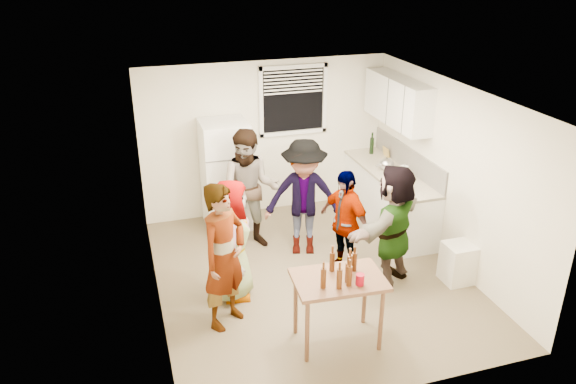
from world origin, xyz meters
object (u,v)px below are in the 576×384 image
object	(u,v)px
kettle	(386,170)
guest_stripe	(228,321)
blue_cup	(408,191)
guest_black	(342,270)
trash_bin	(457,264)
beer_bottle_table	(354,270)
serving_table	(336,340)
red_cup	(360,284)
guest_grey	(234,294)
refrigerator	(226,175)
guest_back_right	(303,251)
beer_bottle_counter	(400,184)
guest_orange	(388,281)
guest_back_left	(252,245)
wine_bottle	(371,154)

from	to	relation	value
kettle	guest_stripe	bearing A→B (deg)	-152.12
blue_cup	guest_black	size ratio (longest dim) A/B	0.09
trash_bin	guest_stripe	distance (m)	3.10
kettle	beer_bottle_table	size ratio (longest dim) A/B	1.18
serving_table	trash_bin	bearing A→B (deg)	19.05
kettle	serving_table	bearing A→B (deg)	-129.66
trash_bin	guest_black	distance (m)	1.53
red_cup	guest_stripe	world-z (taller)	red_cup
serving_table	guest_grey	xyz separation A→B (m)	(-0.91, 1.24, 0.00)
refrigerator	kettle	world-z (taller)	refrigerator
serving_table	guest_back_right	xyz separation A→B (m)	(0.29, 2.04, 0.00)
beer_bottle_counter	trash_bin	bearing A→B (deg)	-80.54
kettle	blue_cup	xyz separation A→B (m)	(-0.06, -0.82, 0.00)
beer_bottle_counter	guest_orange	distance (m)	1.53
beer_bottle_table	guest_back_left	distance (m)	2.55
guest_stripe	guest_orange	distance (m)	2.24
beer_bottle_counter	guest_black	size ratio (longest dim) A/B	0.14
trash_bin	guest_grey	size ratio (longest dim) A/B	0.34
red_cup	guest_grey	size ratio (longest dim) A/B	0.08
blue_cup	guest_back_right	distance (m)	1.75
serving_table	guest_back_right	distance (m)	2.06
guest_back_right	guest_stripe	bearing A→B (deg)	-119.39
red_cup	guest_orange	world-z (taller)	red_cup
guest_back_left	trash_bin	bearing A→B (deg)	-18.76
kettle	trash_bin	world-z (taller)	kettle
red_cup	trash_bin	bearing A→B (deg)	25.40
wine_bottle	guest_back_right	bearing A→B (deg)	-141.96
refrigerator	guest_orange	distance (m)	2.98
wine_bottle	red_cup	xyz separation A→B (m)	(-1.75, -3.49, -0.07)
guest_grey	beer_bottle_table	bearing A→B (deg)	-124.80
red_cup	beer_bottle_table	bearing A→B (deg)	79.39
trash_bin	serving_table	size ratio (longest dim) A/B	0.55
refrigerator	guest_back_right	world-z (taller)	refrigerator
refrigerator	guest_black	size ratio (longest dim) A/B	1.15
serving_table	beer_bottle_table	size ratio (longest dim) A/B	4.45
guest_back_left	guest_black	bearing A→B (deg)	-28.01
kettle	guest_grey	distance (m)	3.16
trash_bin	guest_orange	size ratio (longest dim) A/B	0.33
trash_bin	beer_bottle_table	xyz separation A→B (m)	(-1.77, -0.59, 0.58)
wine_bottle	blue_cup	bearing A→B (deg)	-95.72
guest_grey	guest_orange	bearing A→B (deg)	-87.87
beer_bottle_table	guest_black	world-z (taller)	beer_bottle_table
wine_bottle	serving_table	size ratio (longest dim) A/B	0.28
trash_bin	red_cup	size ratio (longest dim) A/B	4.43
guest_black	guest_orange	size ratio (longest dim) A/B	0.89
guest_back_left	guest_orange	bearing A→B (deg)	-27.01
wine_bottle	guest_grey	world-z (taller)	wine_bottle
wine_bottle	guest_black	world-z (taller)	wine_bottle
kettle	red_cup	distance (m)	3.19
guest_back_right	refrigerator	bearing A→B (deg)	143.69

